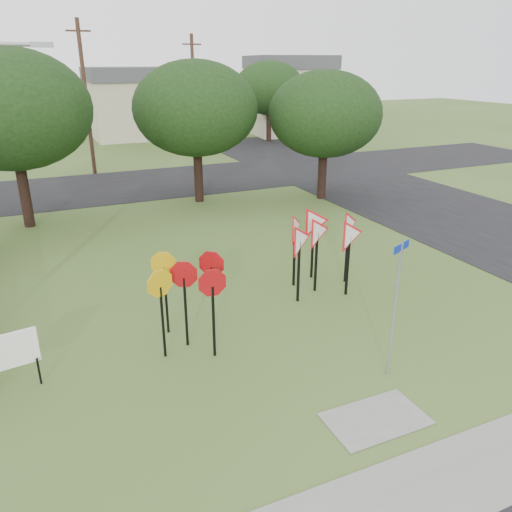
{
  "coord_description": "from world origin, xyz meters",
  "views": [
    {
      "loc": [
        -5.47,
        -8.78,
        6.63
      ],
      "look_at": [
        -0.2,
        3.0,
        1.6
      ],
      "focal_mm": 35.0,
      "sensor_mm": 36.0,
      "label": 1
    }
  ],
  "objects_px": {
    "street_name_sign": "(395,302)",
    "info_board": "(11,352)",
    "yield_sign_cluster": "(321,234)",
    "stop_sign_cluster": "(187,282)"
  },
  "relations": [
    {
      "from": "street_name_sign",
      "to": "info_board",
      "type": "bearing_deg",
      "value": 159.97
    },
    {
      "from": "street_name_sign",
      "to": "yield_sign_cluster",
      "type": "distance_m",
      "value": 4.72
    },
    {
      "from": "yield_sign_cluster",
      "to": "street_name_sign",
      "type": "bearing_deg",
      "value": -101.22
    },
    {
      "from": "stop_sign_cluster",
      "to": "info_board",
      "type": "distance_m",
      "value": 4.05
    },
    {
      "from": "stop_sign_cluster",
      "to": "street_name_sign",
      "type": "bearing_deg",
      "value": -39.49
    },
    {
      "from": "street_name_sign",
      "to": "stop_sign_cluster",
      "type": "bearing_deg",
      "value": 140.51
    },
    {
      "from": "info_board",
      "to": "street_name_sign",
      "type": "bearing_deg",
      "value": -20.03
    },
    {
      "from": "info_board",
      "to": "stop_sign_cluster",
      "type": "bearing_deg",
      "value": 3.96
    },
    {
      "from": "street_name_sign",
      "to": "stop_sign_cluster",
      "type": "height_order",
      "value": "street_name_sign"
    },
    {
      "from": "stop_sign_cluster",
      "to": "info_board",
      "type": "height_order",
      "value": "stop_sign_cluster"
    }
  ]
}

